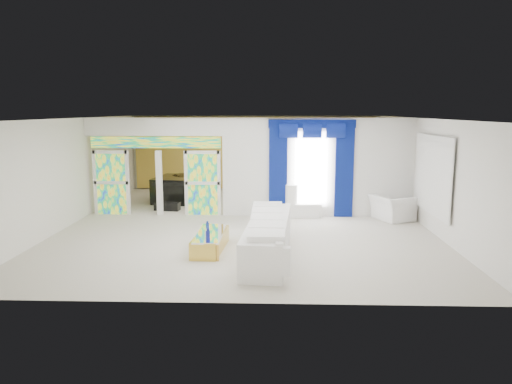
{
  "coord_description": "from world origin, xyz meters",
  "views": [
    {
      "loc": [
        0.73,
        -13.77,
        3.23
      ],
      "look_at": [
        0.3,
        -1.2,
        1.1
      ],
      "focal_mm": 34.11,
      "sensor_mm": 36.0,
      "label": 1
    }
  ],
  "objects_px": {
    "coffee_table": "(210,242)",
    "armchair": "(392,208)",
    "console_table": "(301,210)",
    "grand_piano": "(177,189)",
    "white_sofa": "(268,238)"
  },
  "relations": [
    {
      "from": "white_sofa",
      "to": "grand_piano",
      "type": "xyz_separation_m",
      "value": [
        -3.33,
        6.39,
        0.06
      ]
    },
    {
      "from": "coffee_table",
      "to": "armchair",
      "type": "distance_m",
      "value": 6.01
    },
    {
      "from": "grand_piano",
      "to": "white_sofa",
      "type": "bearing_deg",
      "value": -54.67
    },
    {
      "from": "white_sofa",
      "to": "grand_piano",
      "type": "height_order",
      "value": "grand_piano"
    },
    {
      "from": "white_sofa",
      "to": "console_table",
      "type": "bearing_deg",
      "value": 80.38
    },
    {
      "from": "armchair",
      "to": "white_sofa",
      "type": "bearing_deg",
      "value": 111.31
    },
    {
      "from": "armchair",
      "to": "coffee_table",
      "type": "bearing_deg",
      "value": 100.1
    },
    {
      "from": "console_table",
      "to": "armchair",
      "type": "distance_m",
      "value": 2.69
    },
    {
      "from": "armchair",
      "to": "grand_piano",
      "type": "relative_size",
      "value": 0.65
    },
    {
      "from": "console_table",
      "to": "armchair",
      "type": "xyz_separation_m",
      "value": [
        2.67,
        -0.31,
        0.17
      ]
    },
    {
      "from": "coffee_table",
      "to": "grand_piano",
      "type": "distance_m",
      "value": 6.41
    },
    {
      "from": "white_sofa",
      "to": "armchair",
      "type": "xyz_separation_m",
      "value": [
        3.64,
        3.64,
        -0.01
      ]
    },
    {
      "from": "console_table",
      "to": "grand_piano",
      "type": "distance_m",
      "value": 4.95
    },
    {
      "from": "armchair",
      "to": "grand_piano",
      "type": "height_order",
      "value": "grand_piano"
    },
    {
      "from": "armchair",
      "to": "grand_piano",
      "type": "bearing_deg",
      "value": 44.76
    }
  ]
}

